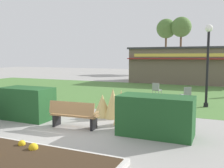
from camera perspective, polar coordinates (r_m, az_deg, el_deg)
ground_plane at (r=8.79m, az=-9.33°, el=-10.34°), size 80.00×80.00×0.00m
lawn_patch at (r=17.47m, az=8.01°, el=-2.03°), size 36.00×12.00×0.01m
flower_bed at (r=6.43m, az=-17.71°, el=-16.05°), size 4.14×1.88×0.32m
park_bench at (r=9.03m, az=-8.55°, el=-6.73°), size 1.73×0.62×0.95m
hedge_left at (r=10.71m, az=-18.39°, el=-4.12°), size 2.04×1.10×1.26m
hedge_right at (r=8.20m, az=9.68°, el=-6.98°), size 2.33×1.10×1.26m
ornamental_grass_behind_left at (r=9.33m, az=2.06°, el=-5.19°), size 0.57×0.57×1.30m
ornamental_grass_behind_right at (r=10.62m, az=-2.16°, el=-4.83°), size 0.78×0.78×0.92m
ornamental_grass_behind_center at (r=11.28m, az=-13.28°, el=-3.91°), size 0.69×0.69×1.09m
ornamental_grass_behind_far at (r=10.34m, az=0.21°, el=-4.31°), size 0.70×0.70×1.21m
lamppost_mid at (r=13.24m, az=20.59°, el=5.99°), size 0.36×0.36×4.01m
food_kiosk at (r=25.22m, az=17.05°, el=4.07°), size 10.92×5.10×3.31m
cafe_chair_west at (r=15.64m, az=9.89°, el=-1.08°), size 0.53×0.53×0.89m
cafe_chair_east at (r=14.02m, az=16.23°, el=-2.09°), size 0.62×0.62×0.89m
parked_car_west_slot at (r=33.05m, az=9.16°, el=2.94°), size 4.35×2.36×1.20m
parked_car_center_slot at (r=32.13m, az=18.60°, el=2.60°), size 4.25×2.16×1.20m
tree_left_bg at (r=38.67m, az=11.99°, el=11.89°), size 2.80×2.80×7.87m
tree_right_bg at (r=37.76m, az=15.19°, el=12.06°), size 2.80×2.80×7.94m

